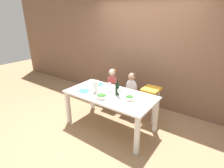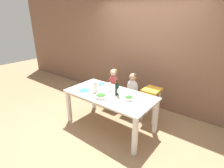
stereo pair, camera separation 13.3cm
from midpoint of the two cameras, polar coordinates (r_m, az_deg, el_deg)
name	(u,v)px [view 1 (the left image)]	position (r m, az deg, el deg)	size (l,w,h in m)	color
ground_plane	(110,126)	(3.69, -1.67, -13.61)	(14.00, 14.00, 0.00)	#9E7A56
wall_back	(144,51)	(4.28, 9.60, 10.72)	(10.00, 0.06, 2.70)	brown
dining_table	(110,98)	(3.37, -1.78, -4.67)	(1.72, 0.87, 0.73)	white
chair_far_left	(112,93)	(4.25, -0.81, -2.83)	(0.39, 0.44, 0.45)	silver
chair_far_center	(131,98)	(3.99, 5.26, -4.59)	(0.39, 0.44, 0.45)	silver
chair_right_highchair	(151,95)	(3.72, 11.53, -3.64)	(0.33, 0.37, 0.73)	silver
person_child_left	(112,79)	(4.12, -0.82, 1.55)	(0.27, 0.17, 0.53)	#C64C4C
person_child_center	(132,84)	(3.85, 5.44, 0.03)	(0.27, 0.17, 0.53)	silver
wine_bottle	(117,89)	(3.24, 0.54, -1.63)	(0.08, 0.08, 0.30)	black
paper_towel_roll	(96,87)	(3.36, -6.39, -0.93)	(0.11, 0.11, 0.24)	white
wine_glass_near	(120,91)	(3.14, 1.26, -2.28)	(0.07, 0.07, 0.18)	white
wine_glass_far	(109,85)	(3.41, -1.96, -0.34)	(0.07, 0.07, 0.18)	white
salad_bowl_large	(101,96)	(3.15, -4.67, -4.01)	(0.20, 0.20, 0.08)	silver
salad_bowl_small	(129,98)	(3.09, 4.45, -4.50)	(0.17, 0.17, 0.08)	silver
dinner_plate_front_left	(84,91)	(3.50, -10.19, -2.18)	(0.22, 0.22, 0.01)	teal
dinner_plate_back_left	(99,84)	(3.80, -5.42, -0.04)	(0.22, 0.22, 0.01)	teal
dinner_plate_back_right	(141,96)	(3.27, 8.31, -3.81)	(0.22, 0.22, 0.01)	silver
dinner_plate_front_right	(124,106)	(2.90, 2.75, -7.05)	(0.22, 0.22, 0.01)	silver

